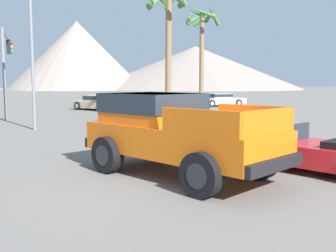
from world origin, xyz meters
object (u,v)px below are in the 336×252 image
(red_convertible_car, at_px, (314,153))
(parked_car_silver, at_px, (220,100))
(street_lamp_post, at_px, (31,33))
(orange_pickup_truck, at_px, (171,129))
(palm_tree_tall, at_px, (202,32))
(parked_car_tan, at_px, (98,103))
(parked_car_blue, at_px, (153,98))
(palm_tree_short, at_px, (168,19))
(traffic_light_main, at_px, (6,57))

(red_convertible_car, relative_size, parked_car_silver, 1.03)
(parked_car_silver, height_order, street_lamp_post, street_lamp_post)
(red_convertible_car, height_order, parked_car_silver, parked_car_silver)
(orange_pickup_truck, bearing_deg, palm_tree_tall, 38.09)
(red_convertible_car, relative_size, parked_car_tan, 1.04)
(parked_car_silver, bearing_deg, red_convertible_car, -26.87)
(orange_pickup_truck, height_order, parked_car_blue, orange_pickup_truck)
(orange_pickup_truck, bearing_deg, palm_tree_short, 44.96)
(traffic_light_main, bearing_deg, parked_car_blue, -46.01)
(parked_car_silver, relative_size, traffic_light_main, 0.91)
(parked_car_tan, height_order, parked_car_silver, parked_car_tan)
(parked_car_silver, height_order, traffic_light_main, traffic_light_main)
(orange_pickup_truck, relative_size, traffic_light_main, 1.01)
(parked_car_tan, distance_m, parked_car_blue, 9.39)
(street_lamp_post, bearing_deg, parked_car_tan, 70.03)
(red_convertible_car, bearing_deg, parked_car_blue, 55.54)
(traffic_light_main, bearing_deg, red_convertible_car, -154.50)
(parked_car_silver, bearing_deg, orange_pickup_truck, -34.25)
(red_convertible_car, xyz_separation_m, parked_car_tan, (-2.45, 22.96, 0.16))
(red_convertible_car, height_order, palm_tree_short, palm_tree_short)
(parked_car_tan, distance_m, parked_car_silver, 11.62)
(red_convertible_car, relative_size, parked_car_blue, 1.09)
(parked_car_silver, bearing_deg, parked_car_tan, -86.79)
(palm_tree_tall, height_order, palm_tree_short, palm_tree_tall)
(street_lamp_post, height_order, palm_tree_short, palm_tree_short)
(parked_car_blue, bearing_deg, street_lamp_post, -63.46)
(street_lamp_post, xyz_separation_m, palm_tree_tall, (12.55, 10.67, 1.75))
(parked_car_silver, xyz_separation_m, palm_tree_short, (-8.26, -10.53, 5.31))
(parked_car_silver, xyz_separation_m, palm_tree_tall, (-3.26, -3.49, 5.54))
(traffic_light_main, bearing_deg, parked_car_silver, -67.68)
(orange_pickup_truck, distance_m, palm_tree_short, 15.26)
(palm_tree_short, bearing_deg, parked_car_tan, 110.58)
(parked_car_blue, xyz_separation_m, palm_tree_short, (-3.19, -15.34, 5.32))
(red_convertible_car, bearing_deg, street_lamp_post, 95.09)
(orange_pickup_truck, bearing_deg, parked_car_silver, 34.78)
(parked_car_tan, height_order, palm_tree_short, palm_tree_short)
(parked_car_blue, relative_size, traffic_light_main, 0.85)
(orange_pickup_truck, height_order, street_lamp_post, street_lamp_post)
(street_lamp_post, height_order, palm_tree_tall, palm_tree_tall)
(red_convertible_car, xyz_separation_m, palm_tree_short, (0.72, 14.52, 5.47))
(traffic_light_main, height_order, palm_tree_tall, palm_tree_tall)
(parked_car_tan, relative_size, palm_tree_tall, 0.58)
(street_lamp_post, xyz_separation_m, palm_tree_short, (7.55, 3.63, 1.51))
(orange_pickup_truck, relative_size, palm_tree_tall, 0.65)
(parked_car_tan, height_order, street_lamp_post, street_lamp_post)
(parked_car_silver, distance_m, street_lamp_post, 21.56)
(traffic_light_main, xyz_separation_m, palm_tree_tall, (14.23, 3.70, 2.43))
(parked_car_blue, relative_size, palm_tree_tall, 0.55)
(street_lamp_post, bearing_deg, red_convertible_car, -57.90)
(traffic_light_main, bearing_deg, parked_car_tan, -49.99)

